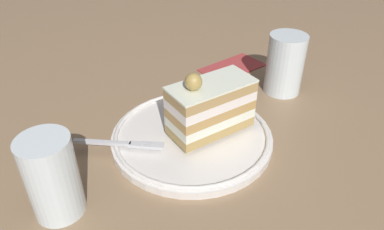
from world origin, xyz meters
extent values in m
plane|color=#917252|center=(0.00, 0.00, 0.00)|extent=(2.40, 2.40, 0.00)
cylinder|color=white|center=(0.03, 0.00, 0.01)|extent=(0.23, 0.23, 0.01)
torus|color=white|center=(0.03, 0.00, 0.01)|extent=(0.22, 0.22, 0.01)
cube|color=tan|center=(0.00, -0.01, 0.02)|extent=(0.13, 0.11, 0.01)
cube|color=white|center=(0.00, -0.01, 0.04)|extent=(0.13, 0.11, 0.01)
cube|color=tan|center=(0.00, -0.01, 0.05)|extent=(0.13, 0.11, 0.01)
cube|color=white|center=(0.00, -0.01, 0.07)|extent=(0.13, 0.11, 0.01)
cube|color=tan|center=(0.00, -0.01, 0.08)|extent=(0.13, 0.11, 0.01)
cube|color=white|center=(0.00, -0.01, 0.09)|extent=(0.13, 0.11, 0.00)
sphere|color=tan|center=(0.03, 0.01, 0.10)|extent=(0.02, 0.02, 0.02)
cube|color=silver|center=(0.15, 0.02, 0.02)|extent=(0.08, 0.02, 0.00)
cube|color=silver|center=(0.11, 0.03, 0.02)|extent=(0.02, 0.01, 0.00)
cube|color=silver|center=(0.08, 0.04, 0.02)|extent=(0.03, 0.01, 0.00)
cube|color=silver|center=(0.08, 0.03, 0.02)|extent=(0.03, 0.01, 0.00)
cube|color=silver|center=(0.08, 0.03, 0.02)|extent=(0.03, 0.01, 0.00)
cube|color=silver|center=(0.08, 0.03, 0.02)|extent=(0.03, 0.01, 0.00)
cylinder|color=silver|center=(-0.14, -0.13, 0.05)|extent=(0.06, 0.06, 0.10)
cylinder|color=black|center=(-0.14, -0.13, 0.04)|extent=(0.06, 0.06, 0.08)
cylinder|color=silver|center=(0.19, 0.12, 0.05)|extent=(0.06, 0.06, 0.10)
cylinder|color=beige|center=(0.19, 0.12, 0.04)|extent=(0.05, 0.05, 0.07)
cube|color=#AB3939|center=(-0.07, -0.22, 0.00)|extent=(0.14, 0.13, 0.00)
camera|label=1|loc=(0.06, 0.41, 0.33)|focal=34.14mm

